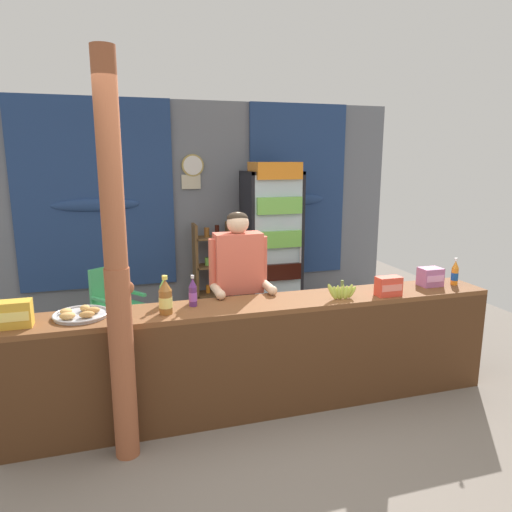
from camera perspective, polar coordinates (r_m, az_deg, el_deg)
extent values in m
plane|color=slate|center=(4.69, -3.05, -13.68)|extent=(7.98, 7.98, 0.00)
cube|color=slate|center=(6.13, -7.41, 5.61)|extent=(5.35, 0.12, 2.72)
cube|color=navy|center=(5.95, -19.04, 7.03)|extent=(1.85, 0.04, 2.28)
ellipsoid|color=navy|center=(5.94, -18.97, 5.92)|extent=(1.02, 0.10, 0.16)
cube|color=navy|center=(6.40, 5.11, 7.92)|extent=(1.34, 0.04, 2.28)
ellipsoid|color=navy|center=(6.39, 5.16, 6.89)|extent=(0.74, 0.10, 0.16)
cylinder|color=tan|center=(6.01, -7.75, 10.93)|extent=(0.28, 0.03, 0.28)
cylinder|color=white|center=(6.00, -7.73, 10.92)|extent=(0.24, 0.01, 0.24)
cube|color=beige|center=(6.02, -7.94, 8.98)|extent=(0.24, 0.02, 0.18)
cube|color=brown|center=(3.73, 1.16, -5.92)|extent=(3.90, 0.46, 0.04)
cube|color=#4E2E18|center=(3.71, 2.14, -13.52)|extent=(3.90, 0.04, 0.86)
cube|color=#4E2E18|center=(3.82, -28.30, -14.21)|extent=(0.08, 0.41, 0.86)
cube|color=#4E2E18|center=(4.79, 23.74, -8.56)|extent=(0.08, 0.41, 0.86)
cylinder|color=#995133|center=(3.32, -16.00, -12.70)|extent=(0.16, 0.16, 1.33)
cylinder|color=#995133|center=(3.03, -17.46, 10.97)|extent=(0.15, 0.15, 1.33)
ellipsoid|color=#995133|center=(3.14, -15.22, -3.75)|extent=(0.06, 0.05, 0.08)
cube|color=black|center=(6.14, 1.08, 1.68)|extent=(0.67, 0.04, 1.87)
cube|color=black|center=(5.81, -1.11, 1.08)|extent=(0.04, 0.57, 1.87)
cube|color=black|center=(6.01, 4.73, 1.40)|extent=(0.04, 0.57, 1.87)
cube|color=black|center=(5.80, 1.92, 10.15)|extent=(0.67, 0.57, 0.04)
cube|color=black|center=(6.13, 1.80, -7.00)|extent=(0.67, 0.57, 0.08)
cube|color=silver|center=(5.64, 2.74, 1.25)|extent=(0.61, 0.02, 1.71)
cylinder|color=#B7B7BC|center=(5.71, 5.46, 0.85)|extent=(0.02, 0.02, 0.40)
cube|color=silver|center=(5.98, 1.84, -2.33)|extent=(0.59, 0.49, 0.02)
cube|color=black|center=(5.85, 2.19, -1.54)|extent=(0.55, 0.45, 0.20)
cube|color=silver|center=(5.89, 1.86, 1.48)|extent=(0.59, 0.49, 0.02)
cube|color=#75C64C|center=(5.77, 2.22, 2.36)|extent=(0.55, 0.45, 0.20)
cube|color=silver|center=(5.83, 1.89, 5.39)|extent=(0.59, 0.49, 0.02)
cube|color=#75C64C|center=(5.72, 2.25, 6.36)|extent=(0.55, 0.45, 0.20)
cube|color=silver|center=(5.80, 1.92, 9.36)|extent=(0.59, 0.49, 0.02)
cube|color=orange|center=(5.69, 2.29, 10.42)|extent=(0.55, 0.45, 0.20)
cube|color=brown|center=(5.97, -7.39, -1.91)|extent=(0.04, 0.28, 1.22)
cube|color=brown|center=(6.05, -3.27, -1.64)|extent=(0.04, 0.28, 1.22)
cube|color=brown|center=(5.92, -5.39, 2.24)|extent=(0.44, 0.28, 0.02)
cylinder|color=brown|center=(5.89, -6.04, 2.90)|extent=(0.07, 0.07, 0.12)
cylinder|color=black|center=(5.92, -4.78, 3.10)|extent=(0.06, 0.06, 0.15)
cube|color=brown|center=(5.99, -5.33, -1.21)|extent=(0.44, 0.28, 0.02)
cylinder|color=#75C64C|center=(5.96, -5.96, -0.67)|extent=(0.07, 0.07, 0.10)
cylinder|color=orange|center=(5.98, -4.72, -0.33)|extent=(0.06, 0.06, 0.16)
cube|color=brown|center=(6.08, -5.26, -4.57)|extent=(0.44, 0.28, 0.02)
cylinder|color=orange|center=(6.05, -5.89, -4.03)|extent=(0.05, 0.05, 0.10)
cylinder|color=orange|center=(6.08, -4.66, -3.88)|extent=(0.05, 0.05, 0.12)
cube|color=#4CC675|center=(5.30, -16.38, -6.00)|extent=(0.61, 0.61, 0.04)
cube|color=#4CC675|center=(5.39, -17.78, -3.33)|extent=(0.36, 0.28, 0.40)
cylinder|color=#4CC675|center=(5.12, -16.69, -9.26)|extent=(0.04, 0.04, 0.44)
cylinder|color=#4CC675|center=(5.33, -13.36, -8.21)|extent=(0.04, 0.04, 0.44)
cylinder|color=#4CC675|center=(5.41, -19.08, -8.24)|extent=(0.04, 0.04, 0.44)
cylinder|color=#4CC675|center=(5.62, -15.84, -7.30)|extent=(0.04, 0.04, 0.44)
cube|color=#4CC675|center=(5.15, -18.26, -5.22)|extent=(0.26, 0.34, 0.03)
cube|color=#4CC675|center=(5.37, -14.74, -4.30)|extent=(0.26, 0.34, 0.03)
cylinder|color=#28282D|center=(4.23, -3.25, -10.16)|extent=(0.11, 0.11, 0.87)
cylinder|color=#28282D|center=(4.27, -0.95, -9.93)|extent=(0.11, 0.11, 0.87)
cube|color=#D15B47|center=(4.04, -2.17, -0.82)|extent=(0.41, 0.20, 0.52)
sphere|color=#DBB28E|center=(3.98, -2.21, 4.05)|extent=(0.19, 0.19, 0.19)
ellipsoid|color=#2D2319|center=(3.98, -2.25, 4.68)|extent=(0.18, 0.18, 0.10)
cylinder|color=#D15B47|center=(3.99, -5.24, -0.82)|extent=(0.08, 0.08, 0.41)
cylinder|color=#DBB28E|center=(3.89, -4.74, -4.25)|extent=(0.07, 0.26, 0.07)
sphere|color=#DBB28E|center=(3.77, -4.33, -4.78)|extent=(0.08, 0.08, 0.08)
cylinder|color=#D15B47|center=(4.09, 0.82, -0.43)|extent=(0.08, 0.08, 0.41)
cylinder|color=#DBB28E|center=(4.00, 1.45, -3.76)|extent=(0.07, 0.26, 0.07)
sphere|color=#DBB28E|center=(3.89, 2.05, -4.25)|extent=(0.08, 0.08, 0.08)
cylinder|color=brown|center=(3.48, -10.99, -5.55)|extent=(0.10, 0.10, 0.18)
cone|color=brown|center=(3.45, -11.07, -3.49)|extent=(0.10, 0.10, 0.08)
cylinder|color=#E5CC4C|center=(3.43, -11.11, -2.61)|extent=(0.04, 0.04, 0.03)
cylinder|color=#E5D166|center=(3.48, -10.99, -5.55)|extent=(0.10, 0.10, 0.08)
cylinder|color=#75C64C|center=(3.69, -11.15, -4.78)|extent=(0.07, 0.07, 0.15)
cone|color=#75C64C|center=(3.66, -11.22, -3.15)|extent=(0.07, 0.07, 0.07)
cylinder|color=black|center=(3.65, -11.25, -2.46)|extent=(0.03, 0.03, 0.02)
cylinder|color=yellow|center=(3.69, -11.15, -4.78)|extent=(0.07, 0.07, 0.07)
cylinder|color=orange|center=(4.56, 23.11, -2.32)|extent=(0.06, 0.06, 0.15)
cone|color=orange|center=(4.54, 23.22, -0.96)|extent=(0.06, 0.06, 0.07)
cylinder|color=white|center=(4.53, 23.27, -0.38)|extent=(0.03, 0.03, 0.02)
cylinder|color=#194C99|center=(4.56, 23.11, -2.32)|extent=(0.06, 0.06, 0.07)
cylinder|color=#56286B|center=(3.63, -7.72, -4.93)|extent=(0.06, 0.06, 0.15)
cone|color=#56286B|center=(3.60, -7.77, -3.25)|extent=(0.06, 0.06, 0.07)
cylinder|color=silver|center=(3.59, -7.79, -2.53)|extent=(0.03, 0.03, 0.02)
cylinder|color=purple|center=(3.63, -7.72, -4.93)|extent=(0.06, 0.06, 0.07)
cube|color=gold|center=(3.55, -27.49, -6.32)|extent=(0.23, 0.13, 0.18)
cube|color=#FFE26D|center=(3.49, -27.68, -6.65)|extent=(0.20, 0.00, 0.06)
cube|color=#E5422D|center=(4.02, 15.89, -3.57)|extent=(0.21, 0.11, 0.16)
cube|color=#FF826D|center=(3.97, 16.32, -3.78)|extent=(0.19, 0.00, 0.06)
cube|color=#B76699|center=(4.44, 20.53, -2.40)|extent=(0.19, 0.15, 0.16)
cube|color=#F7A5D8|center=(4.39, 21.11, -2.62)|extent=(0.17, 0.00, 0.06)
cylinder|color=#BCBCC1|center=(3.61, -20.60, -6.83)|extent=(0.37, 0.37, 0.02)
torus|color=#BCBCC1|center=(3.61, -20.62, -6.62)|extent=(0.39, 0.39, 0.02)
ellipsoid|color=#C68947|center=(3.60, -19.29, -6.28)|extent=(0.10, 0.07, 0.05)
ellipsoid|color=tan|center=(3.67, -20.19, -5.99)|extent=(0.07, 0.07, 0.05)
ellipsoid|color=tan|center=(3.66, -22.22, -6.26)|extent=(0.09, 0.08, 0.04)
ellipsoid|color=tan|center=(3.53, -22.06, -6.80)|extent=(0.11, 0.08, 0.05)
ellipsoid|color=#C68947|center=(3.52, -19.97, -6.73)|extent=(0.11, 0.06, 0.05)
ellipsoid|color=#B7C647|center=(3.81, 9.28, -4.33)|extent=(0.10, 0.04, 0.15)
ellipsoid|color=#B7C647|center=(3.82, 9.67, -4.47)|extent=(0.07, 0.04, 0.13)
ellipsoid|color=#B7C647|center=(3.84, 10.05, -4.41)|extent=(0.05, 0.04, 0.13)
ellipsoid|color=#B7C647|center=(3.85, 10.48, -4.31)|extent=(0.05, 0.04, 0.14)
ellipsoid|color=#B7C647|center=(3.85, 10.92, -4.41)|extent=(0.06, 0.04, 0.12)
ellipsoid|color=#B7C647|center=(3.86, 11.31, -4.29)|extent=(0.08, 0.04, 0.14)
ellipsoid|color=#B7C647|center=(3.88, 11.66, -4.35)|extent=(0.09, 0.04, 0.11)
cylinder|color=olive|center=(3.83, 10.50, -3.30)|extent=(0.02, 0.02, 0.05)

